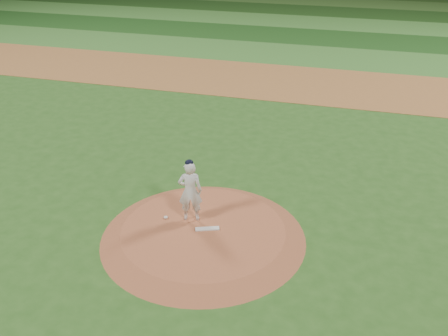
# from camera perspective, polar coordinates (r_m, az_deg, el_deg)

# --- Properties ---
(ground) EXTENTS (120.00, 120.00, 0.00)m
(ground) POSITION_cam_1_polar(r_m,az_deg,el_deg) (13.60, -2.36, -7.88)
(ground) COLOR #2A561C
(ground) RESTS_ON ground
(infield_dirt_band) EXTENTS (70.00, 6.00, 0.02)m
(infield_dirt_band) POSITION_cam_1_polar(r_m,az_deg,el_deg) (25.97, 7.48, 9.68)
(infield_dirt_band) COLOR #9B6130
(infield_dirt_band) RESTS_ON ground
(outfield_stripe_0) EXTENTS (70.00, 5.00, 0.02)m
(outfield_stripe_0) POSITION_cam_1_polar(r_m,az_deg,el_deg) (31.21, 9.19, 12.60)
(outfield_stripe_0) COLOR #38742A
(outfield_stripe_0) RESTS_ON ground
(outfield_stripe_1) EXTENTS (70.00, 5.00, 0.02)m
(outfield_stripe_1) POSITION_cam_1_polar(r_m,az_deg,el_deg) (36.04, 10.32, 14.51)
(outfield_stripe_1) COLOR #1A4616
(outfield_stripe_1) RESTS_ON ground
(outfield_stripe_2) EXTENTS (70.00, 5.00, 0.02)m
(outfield_stripe_2) POSITION_cam_1_polar(r_m,az_deg,el_deg) (40.91, 11.20, 15.97)
(outfield_stripe_2) COLOR #3C7C2D
(outfield_stripe_2) RESTS_ON ground
(outfield_stripe_3) EXTENTS (70.00, 5.00, 0.02)m
(outfield_stripe_3) POSITION_cam_1_polar(r_m,az_deg,el_deg) (45.81, 11.90, 17.11)
(outfield_stripe_3) COLOR #1C4115
(outfield_stripe_3) RESTS_ON ground
(outfield_stripe_4) EXTENTS (70.00, 5.00, 0.02)m
(outfield_stripe_4) POSITION_cam_1_polar(r_m,az_deg,el_deg) (50.73, 12.47, 18.03)
(outfield_stripe_4) COLOR #396826
(outfield_stripe_4) RESTS_ON ground
(pitchers_mound) EXTENTS (5.50, 5.50, 0.25)m
(pitchers_mound) POSITION_cam_1_polar(r_m,az_deg,el_deg) (13.53, -2.37, -7.45)
(pitchers_mound) COLOR #A55533
(pitchers_mound) RESTS_ON ground
(pitching_rubber) EXTENTS (0.66, 0.39, 0.03)m
(pitching_rubber) POSITION_cam_1_polar(r_m,az_deg,el_deg) (13.45, -1.92, -6.95)
(pitching_rubber) COLOR white
(pitching_rubber) RESTS_ON pitchers_mound
(rosin_bag) EXTENTS (0.12, 0.12, 0.07)m
(rosin_bag) POSITION_cam_1_polar(r_m,az_deg,el_deg) (13.97, -6.67, -5.61)
(rosin_bag) COLOR silver
(rosin_bag) RESTS_ON pitchers_mound
(pitcher_on_mound) EXTENTS (0.74, 0.59, 1.83)m
(pitcher_on_mound) POSITION_cam_1_polar(r_m,az_deg,el_deg) (13.42, -3.89, -2.62)
(pitcher_on_mound) COLOR silver
(pitcher_on_mound) RESTS_ON pitchers_mound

